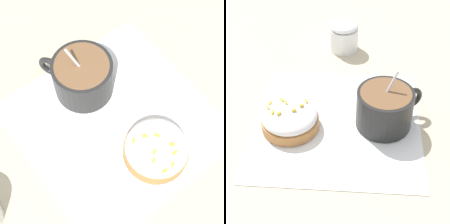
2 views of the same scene
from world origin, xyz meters
The scene contains 4 objects.
ground_plane centered at (0.00, 0.00, 0.00)m, with size 3.00×3.00×0.00m, color #C6B793.
paper_napkin centered at (0.00, 0.00, 0.00)m, with size 0.29×0.29×0.00m.
coffee_cup centered at (-0.08, -0.01, 0.04)m, with size 0.11×0.09×0.10m.
frosted_pastry centered at (0.08, 0.01, 0.02)m, with size 0.09×0.09×0.04m.
Camera 1 is at (0.18, -0.15, 0.52)m, focal length 60.00 mm.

